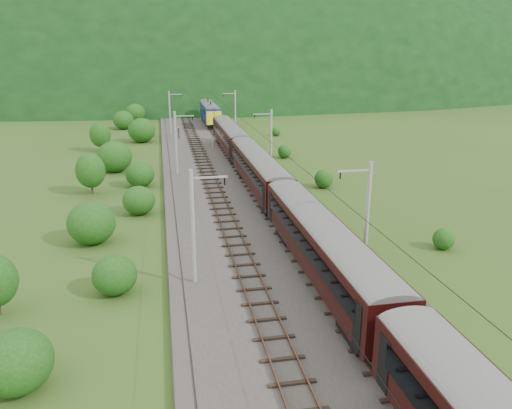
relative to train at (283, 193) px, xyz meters
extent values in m
plane|color=#2C4816|center=(-2.40, -9.63, -3.54)|extent=(600.00, 600.00, 0.00)
cube|color=#38332D|center=(-2.40, 0.37, -3.39)|extent=(14.00, 220.00, 0.30)
cube|color=brown|center=(-5.52, 0.37, -3.04)|extent=(0.08, 220.00, 0.15)
cube|color=brown|center=(-4.08, 0.37, -3.04)|extent=(0.08, 220.00, 0.15)
cube|color=black|center=(-4.80, 0.37, -3.18)|extent=(2.40, 220.00, 0.12)
cube|color=brown|center=(-0.72, 0.37, -3.04)|extent=(0.08, 220.00, 0.15)
cube|color=brown|center=(0.72, 0.37, -3.04)|extent=(0.08, 220.00, 0.15)
cube|color=black|center=(0.00, 0.37, -3.18)|extent=(2.40, 220.00, 0.12)
cylinder|color=gray|center=(-8.60, -9.63, 0.76)|extent=(0.28, 0.28, 8.00)
cube|color=gray|center=(-7.40, -9.63, 4.16)|extent=(2.40, 0.12, 0.12)
cylinder|color=black|center=(-6.40, -9.63, 3.86)|extent=(0.10, 0.10, 0.50)
cylinder|color=gray|center=(-8.60, 22.37, 0.76)|extent=(0.28, 0.28, 8.00)
cube|color=gray|center=(-7.40, 22.37, 4.16)|extent=(2.40, 0.12, 0.12)
cylinder|color=black|center=(-6.40, 22.37, 3.86)|extent=(0.10, 0.10, 0.50)
cylinder|color=gray|center=(-8.60, 54.37, 0.76)|extent=(0.28, 0.28, 8.00)
cube|color=gray|center=(-7.40, 54.37, 4.16)|extent=(2.40, 0.12, 0.12)
cylinder|color=black|center=(-6.40, 54.37, 3.86)|extent=(0.10, 0.10, 0.50)
cylinder|color=gray|center=(-8.60, 86.37, 0.76)|extent=(0.28, 0.28, 8.00)
cube|color=gray|center=(-7.40, 86.37, 4.16)|extent=(2.40, 0.12, 0.12)
cylinder|color=black|center=(-6.40, 86.37, 3.86)|extent=(0.10, 0.10, 0.50)
cylinder|color=gray|center=(-8.60, 118.37, 0.76)|extent=(0.28, 0.28, 8.00)
cube|color=gray|center=(-7.40, 118.37, 4.16)|extent=(2.40, 0.12, 0.12)
cylinder|color=black|center=(-6.40, 118.37, 3.86)|extent=(0.10, 0.10, 0.50)
cylinder|color=gray|center=(3.80, -9.63, 0.76)|extent=(0.28, 0.28, 8.00)
cube|color=gray|center=(2.60, -9.63, 4.16)|extent=(2.40, 0.12, 0.12)
cylinder|color=black|center=(1.60, -9.63, 3.86)|extent=(0.10, 0.10, 0.50)
cylinder|color=gray|center=(3.80, 22.37, 0.76)|extent=(0.28, 0.28, 8.00)
cube|color=gray|center=(2.60, 22.37, 4.16)|extent=(2.40, 0.12, 0.12)
cylinder|color=black|center=(1.60, 22.37, 3.86)|extent=(0.10, 0.10, 0.50)
cylinder|color=gray|center=(3.80, 54.37, 0.76)|extent=(0.28, 0.28, 8.00)
cube|color=gray|center=(2.60, 54.37, 4.16)|extent=(2.40, 0.12, 0.12)
cylinder|color=black|center=(1.60, 54.37, 3.86)|extent=(0.10, 0.10, 0.50)
cylinder|color=gray|center=(3.80, 86.37, 0.76)|extent=(0.28, 0.28, 8.00)
cube|color=gray|center=(2.60, 86.37, 4.16)|extent=(2.40, 0.12, 0.12)
cylinder|color=black|center=(1.60, 86.37, 3.86)|extent=(0.10, 0.10, 0.50)
cylinder|color=gray|center=(3.80, 118.37, 0.76)|extent=(0.28, 0.28, 8.00)
cube|color=gray|center=(2.60, 118.37, 4.16)|extent=(2.40, 0.12, 0.12)
cylinder|color=black|center=(1.60, 118.37, 3.86)|extent=(0.10, 0.10, 0.50)
cylinder|color=black|center=(-4.80, 0.37, 3.56)|extent=(0.03, 198.00, 0.03)
cylinder|color=black|center=(0.00, 0.37, 3.56)|extent=(0.03, 198.00, 0.03)
ellipsoid|color=black|center=(-2.40, 250.37, -3.54)|extent=(504.00, 360.00, 244.00)
cube|color=black|center=(0.00, -11.20, -0.57)|extent=(2.90, 21.98, 3.00)
cylinder|color=slate|center=(0.00, -11.20, 0.78)|extent=(2.90, 21.87, 2.90)
cube|color=black|center=(-1.47, -11.20, -0.21)|extent=(0.05, 19.34, 1.15)
cube|color=black|center=(1.47, -11.20, -0.21)|extent=(0.05, 19.34, 1.15)
cube|color=black|center=(0.00, -18.89, -2.52)|extent=(2.20, 3.20, 0.90)
cube|color=black|center=(0.00, -3.51, -2.52)|extent=(2.20, 3.20, 0.90)
cube|color=black|center=(0.00, 11.63, -0.57)|extent=(2.90, 21.98, 3.00)
cylinder|color=slate|center=(0.00, 11.63, 0.78)|extent=(2.90, 21.87, 2.90)
cube|color=black|center=(-1.47, 11.63, -0.21)|extent=(0.05, 19.34, 1.15)
cube|color=black|center=(1.47, 11.63, -0.21)|extent=(0.05, 19.34, 1.15)
cube|color=black|center=(0.00, 3.94, -2.52)|extent=(2.20, 3.20, 0.90)
cube|color=black|center=(0.00, 19.33, -2.52)|extent=(2.20, 3.20, 0.90)
cube|color=black|center=(0.00, 34.47, -0.57)|extent=(2.90, 21.98, 3.00)
cylinder|color=slate|center=(0.00, 34.47, 0.78)|extent=(2.90, 21.87, 2.90)
cube|color=black|center=(-1.47, 34.47, -0.21)|extent=(0.05, 19.34, 1.15)
cube|color=black|center=(1.47, 34.47, -0.21)|extent=(0.05, 19.34, 1.15)
cube|color=black|center=(0.00, 26.78, -2.52)|extent=(2.20, 3.20, 0.90)
cube|color=black|center=(0.00, 42.16, -2.52)|extent=(2.20, 3.20, 0.90)
cube|color=navy|center=(0.00, 66.29, -0.57)|extent=(2.90, 17.98, 3.00)
cylinder|color=slate|center=(0.00, 66.29, 0.78)|extent=(2.90, 17.89, 2.90)
cube|color=black|center=(-1.47, 66.29, -0.21)|extent=(0.05, 15.82, 1.15)
cube|color=black|center=(1.47, 66.29, -0.21)|extent=(0.05, 15.82, 1.15)
cube|color=black|center=(0.00, 60.00, -2.52)|extent=(2.20, 3.20, 0.90)
cube|color=black|center=(0.00, 72.59, -2.52)|extent=(2.20, 3.20, 0.90)
cube|color=yellow|center=(0.00, 75.08, -0.77)|extent=(2.96, 0.50, 2.70)
cube|color=yellow|center=(0.00, 57.50, -0.77)|extent=(2.96, 0.50, 2.70)
cube|color=black|center=(0.00, 69.29, 1.48)|extent=(0.08, 1.60, 0.90)
cylinder|color=red|center=(-3.14, 45.09, -2.50)|extent=(0.16, 0.16, 1.47)
cylinder|color=red|center=(-2.26, 38.94, -2.56)|extent=(0.15, 0.15, 1.36)
cylinder|color=black|center=(-7.31, 48.79, -2.21)|extent=(0.14, 0.14, 2.06)
sphere|color=red|center=(-7.31, 48.79, -1.13)|extent=(0.25, 0.25, 0.25)
ellipsoid|color=#144312|center=(-17.69, -19.20, -1.98)|extent=(3.46, 3.46, 3.12)
ellipsoid|color=#144312|center=(-13.91, -9.78, -2.20)|extent=(2.98, 2.98, 2.68)
ellipsoid|color=#144312|center=(-16.51, -0.04, -1.74)|extent=(3.99, 3.99, 3.59)
ellipsoid|color=#144312|center=(-12.90, 7.17, -2.10)|extent=(3.19, 3.19, 2.88)
ellipsoid|color=#144312|center=(-13.11, 17.84, -2.00)|extent=(3.41, 3.41, 3.07)
ellipsoid|color=#144312|center=(-16.66, 26.19, -1.47)|extent=(4.60, 4.60, 4.14)
ellipsoid|color=#144312|center=(-16.24, 35.59, -2.62)|extent=(2.05, 2.05, 1.84)
ellipsoid|color=#144312|center=(-13.75, 48.21, -1.41)|extent=(4.72, 4.72, 4.25)
ellipsoid|color=#144312|center=(-13.19, 54.36, -2.20)|extent=(2.96, 2.96, 2.67)
ellipsoid|color=#144312|center=(-17.87, 64.33, -1.66)|extent=(4.17, 4.17, 3.75)
ellipsoid|color=#144312|center=(-15.94, 75.31, -1.52)|extent=(4.48, 4.48, 4.03)
ellipsoid|color=#144312|center=(-17.46, 85.88, -1.69)|extent=(4.10, 4.10, 3.69)
cylinder|color=black|center=(-18.38, 15.58, -2.26)|extent=(0.24, 0.24, 2.55)
ellipsoid|color=#144312|center=(-18.38, 15.58, -0.81)|extent=(3.27, 3.27, 3.93)
cylinder|color=black|center=(-19.93, 40.81, -2.24)|extent=(0.24, 0.24, 2.59)
ellipsoid|color=#144312|center=(-19.93, 40.81, -0.77)|extent=(3.32, 3.32, 3.99)
ellipsoid|color=#144312|center=(11.88, -6.74, -2.74)|extent=(1.77, 1.77, 1.59)
ellipsoid|color=#144312|center=(8.19, 13.22, -2.53)|extent=(2.23, 2.23, 2.01)
ellipsoid|color=#144312|center=(7.70, 30.55, -2.62)|extent=(2.04, 2.04, 1.84)
ellipsoid|color=#144312|center=(10.93, 50.32, -2.77)|extent=(1.70, 1.70, 1.53)
camera|label=1|loc=(-10.29, -41.25, 12.16)|focal=35.00mm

